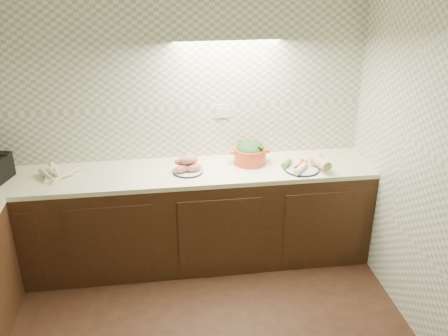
{
  "coord_description": "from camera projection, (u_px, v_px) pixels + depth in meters",
  "views": [
    {
      "loc": [
        -0.01,
        -2.35,
        2.69
      ],
      "look_at": [
        0.49,
        1.25,
        1.02
      ],
      "focal_mm": 40.0,
      "sensor_mm": 36.0,
      "label": 1
    }
  ],
  "objects": [
    {
      "name": "dutch_oven",
      "position": [
        250.0,
        153.0,
        4.34
      ],
      "size": [
        0.35,
        0.29,
        0.2
      ],
      "rotation": [
        0.0,
        0.0,
        -0.03
      ],
      "color": "red",
      "rests_on": "counter"
    },
    {
      "name": "sweet_potato_plate",
      "position": [
        188.0,
        165.0,
        4.19
      ],
      "size": [
        0.26,
        0.26,
        0.16
      ],
      "rotation": [
        0.0,
        0.0,
        0.17
      ],
      "color": "#0F1138",
      "rests_on": "counter"
    },
    {
      "name": "counter",
      "position": [
        74.0,
        282.0,
        3.58
      ],
      "size": [
        3.6,
        3.6,
        0.9
      ],
      "color": "black",
      "rests_on": "ground"
    },
    {
      "name": "parsnip_pile",
      "position": [
        54.0,
        174.0,
        4.1
      ],
      "size": [
        0.41,
        0.34,
        0.08
      ],
      "color": "beige",
      "rests_on": "counter"
    },
    {
      "name": "onion_bowl",
      "position": [
        188.0,
        161.0,
        4.33
      ],
      "size": [
        0.13,
        0.13,
        0.1
      ],
      "color": "black",
      "rests_on": "counter"
    },
    {
      "name": "room",
      "position": [
        163.0,
        167.0,
        2.56
      ],
      "size": [
        3.6,
        3.6,
        2.6
      ],
      "color": "black",
      "rests_on": "ground"
    },
    {
      "name": "veg_plate",
      "position": [
        308.0,
        163.0,
        4.26
      ],
      "size": [
        0.39,
        0.33,
        0.14
      ],
      "rotation": [
        0.0,
        0.0,
        0.11
      ],
      "color": "#0F1138",
      "rests_on": "counter"
    }
  ]
}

